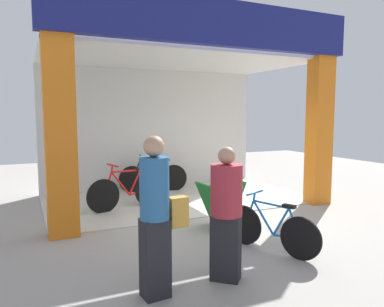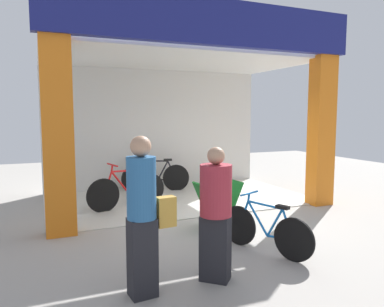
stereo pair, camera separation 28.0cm
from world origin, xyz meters
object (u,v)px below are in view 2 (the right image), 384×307
object	(u,v)px
pedestrian_0	(216,212)
sandwich_board_sign	(218,204)
bicycle_inside_0	(156,177)
bicycle_inside_1	(128,190)
bicycle_parked_0	(265,230)
pedestrian_1	(143,215)

from	to	relation	value
pedestrian_0	sandwich_board_sign	bearing A→B (deg)	62.62
bicycle_inside_0	bicycle_inside_1	xyz separation A→B (m)	(-1.05, -1.41, 0.01)
bicycle_parked_0	pedestrian_0	bearing A→B (deg)	-153.82
pedestrian_1	pedestrian_0	bearing A→B (deg)	2.97
bicycle_parked_0	pedestrian_1	size ratio (longest dim) A/B	0.81
pedestrian_0	bicycle_parked_0	bearing A→B (deg)	26.18
sandwich_board_sign	pedestrian_1	size ratio (longest dim) A/B	0.47
bicycle_inside_1	bicycle_parked_0	bearing A→B (deg)	-68.72
sandwich_board_sign	pedestrian_1	distance (m)	2.71
bicycle_inside_0	pedestrian_1	bearing A→B (deg)	-108.46
bicycle_parked_0	pedestrian_0	distance (m)	1.27
bicycle_inside_0	pedestrian_0	world-z (taller)	pedestrian_0
bicycle_inside_0	bicycle_inside_1	distance (m)	1.75
bicycle_parked_0	sandwich_board_sign	world-z (taller)	bicycle_parked_0
sandwich_board_sign	bicycle_inside_0	bearing A→B (deg)	92.17
bicycle_inside_1	sandwich_board_sign	world-z (taller)	bicycle_inside_1
pedestrian_1	bicycle_inside_0	bearing A→B (deg)	71.54
bicycle_parked_0	pedestrian_1	xyz separation A→B (m)	(-1.93, -0.56, 0.57)
bicycle_inside_0	sandwich_board_sign	size ratio (longest dim) A/B	2.07
bicycle_parked_0	pedestrian_0	xyz separation A→B (m)	(-1.04, -0.51, 0.50)
bicycle_parked_0	sandwich_board_sign	size ratio (longest dim) A/B	1.72
bicycle_inside_0	bicycle_inside_1	size ratio (longest dim) A/B	0.98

